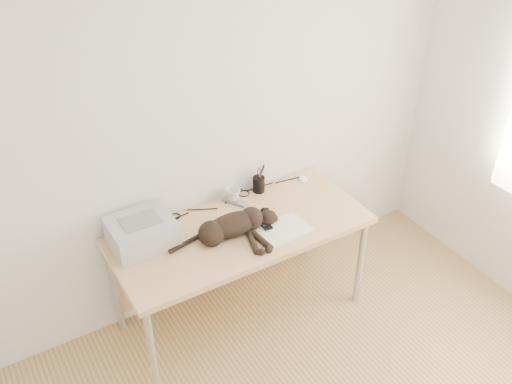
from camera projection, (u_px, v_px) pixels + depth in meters
wall_back at (210, 124)px, 3.45m from camera, size 3.50×0.00×3.50m
desk at (234, 237)px, 3.65m from camera, size 1.60×0.70×0.74m
printer at (142, 232)px, 3.34m from camera, size 0.37×0.32×0.18m
papers at (281, 229)px, 3.50m from camera, size 0.36×0.27×0.01m
cat at (230, 227)px, 3.40m from camera, size 0.70×0.33×0.16m
mug at (233, 195)px, 3.73m from camera, size 0.12×0.12×0.09m
pen_cup at (259, 184)px, 3.81m from camera, size 0.08×0.08×0.21m
remote_grey at (235, 202)px, 3.72m from camera, size 0.13×0.16×0.02m
remote_black at (262, 222)px, 3.55m from camera, size 0.06×0.19×0.02m
mouse at (303, 178)px, 3.95m from camera, size 0.09×0.11×0.03m
cable_tangle at (217, 202)px, 3.73m from camera, size 1.36×0.08×0.01m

